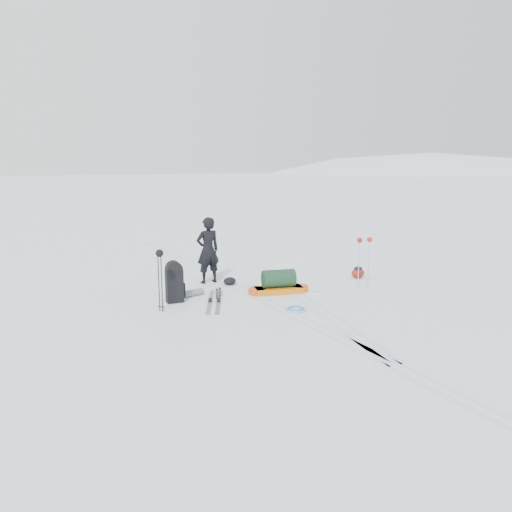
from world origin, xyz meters
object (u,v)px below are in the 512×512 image
at_px(skier, 208,250).
at_px(pulk_sled, 279,284).
at_px(ski_poles_black, 160,261).
at_px(expedition_rucksack, 177,283).

relative_size(skier, pulk_sled, 1.12).
bearing_deg(pulk_sled, ski_poles_black, -164.06).
bearing_deg(ski_poles_black, pulk_sled, 8.08).
bearing_deg(pulk_sled, skier, 136.06).
bearing_deg(skier, ski_poles_black, 42.86).
distance_m(pulk_sled, expedition_rucksack, 2.53).
bearing_deg(skier, pulk_sled, 120.21).
bearing_deg(skier, expedition_rucksack, 42.44).
height_order(pulk_sled, expedition_rucksack, expedition_rucksack).
bearing_deg(expedition_rucksack, ski_poles_black, -127.75).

